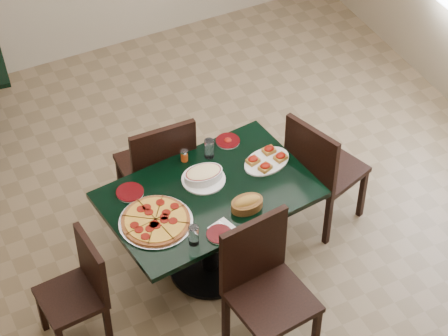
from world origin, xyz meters
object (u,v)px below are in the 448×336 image
bread_basket (247,203)px  chair_far (159,166)px  chair_right (320,167)px  chair_left (80,287)px  pepperoni_pizza (156,221)px  chair_near (264,282)px  bruschetta_platter (267,160)px  lasagna_casserole (203,175)px  main_table (209,212)px

bread_basket → chair_far: bearing=108.7°
chair_right → chair_left: bearing=77.6°
chair_far → pepperoni_pizza: chair_far is taller
chair_near → bread_basket: 0.51m
chair_left → pepperoni_pizza: size_ratio=1.74×
chair_right → chair_left: (-1.85, -0.19, -0.09)m
pepperoni_pizza → bruschetta_platter: 0.90m
lasagna_casserole → bread_basket: size_ratio=1.35×
chair_far → lasagna_casserole: (0.14, -0.44, 0.24)m
chair_right → pepperoni_pizza: chair_right is taller
main_table → chair_left: 0.97m
chair_right → main_table: bearing=76.1°
pepperoni_pizza → chair_right: bearing=7.2°
chair_far → chair_left: (-0.83, -0.68, -0.11)m
bruschetta_platter → chair_far: bearing=126.9°
chair_left → main_table: bearing=92.9°
pepperoni_pizza → bruschetta_platter: size_ratio=1.19×
main_table → chair_near: (0.04, -0.68, -0.00)m
chair_right → chair_left: size_ratio=1.19×
pepperoni_pizza → bruschetta_platter: bruschetta_platter is taller
main_table → lasagna_casserole: size_ratio=4.92×
chair_right → chair_near: bearing=112.9°
main_table → lasagna_casserole: lasagna_casserole is taller
chair_far → chair_near: 1.25m
chair_far → bruschetta_platter: 0.79m
main_table → chair_left: (-0.95, -0.12, -0.12)m
chair_near → bruschetta_platter: 0.90m
bread_basket → chair_right: bearing=21.7°
chair_far → main_table: bearing=103.4°
lasagna_casserole → bruschetta_platter: size_ratio=0.74×
chair_far → pepperoni_pizza: bearing=67.4°
chair_right → bruschetta_platter: size_ratio=2.46×
chair_far → chair_left: size_ratio=1.22×
bruschetta_platter → main_table: bearing=176.1°
chair_far → pepperoni_pizza: size_ratio=2.13×
main_table → chair_far: 0.57m
chair_right → lasagna_casserole: size_ratio=3.33×
main_table → bread_basket: bread_basket is taller
pepperoni_pizza → bread_basket: 0.58m
chair_far → chair_left: chair_far is taller
pepperoni_pizza → lasagna_casserole: size_ratio=1.61×
main_table → chair_right: bearing=-2.2°
main_table → chair_far: (-0.12, 0.56, -0.01)m
chair_near → chair_right: size_ratio=1.04×
chair_near → lasagna_casserole: chair_near is taller
chair_right → bread_basket: size_ratio=4.49×
lasagna_casserole → pepperoni_pizza: bearing=-150.3°
bruschetta_platter → chair_near: bearing=-133.7°
main_table → bread_basket: bearing=-62.4°
main_table → bruschetta_platter: size_ratio=3.64×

